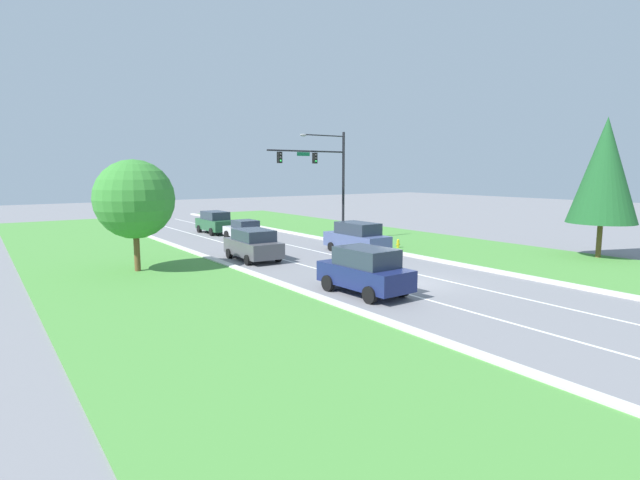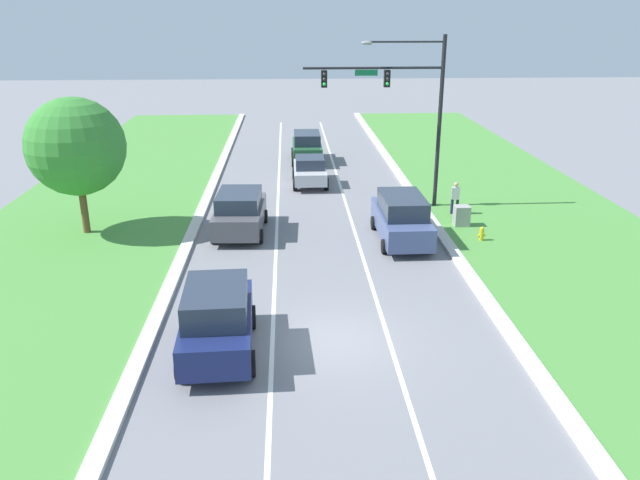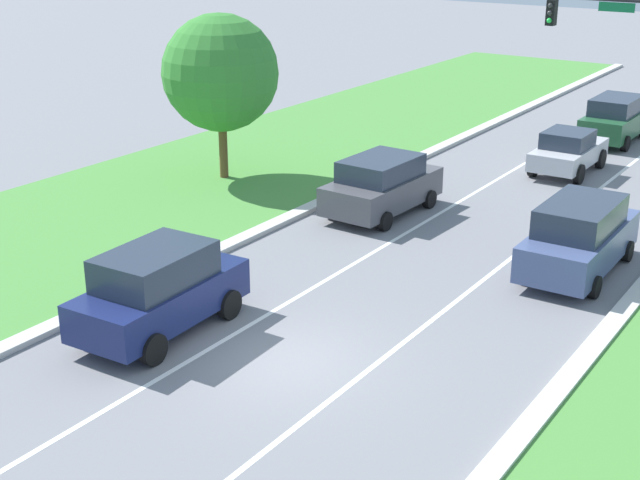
{
  "view_description": "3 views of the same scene",
  "coord_description": "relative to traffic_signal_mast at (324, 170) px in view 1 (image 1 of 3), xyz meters",
  "views": [
    {
      "loc": [
        -17.65,
        -17.39,
        5.49
      ],
      "look_at": [
        -2.3,
        4.62,
        1.82
      ],
      "focal_mm": 28.0,
      "sensor_mm": 36.0,
      "label": 1
    },
    {
      "loc": [
        -1.22,
        -16.91,
        9.54
      ],
      "look_at": [
        -0.05,
        5.52,
        1.3
      ],
      "focal_mm": 35.0,
      "sensor_mm": 36.0,
      "label": 2
    },
    {
      "loc": [
        10.63,
        -14.49,
        9.56
      ],
      "look_at": [
        -1.22,
        3.21,
        1.66
      ],
      "focal_mm": 50.0,
      "sensor_mm": 36.0,
      "label": 3
    }
  ],
  "objects": [
    {
      "name": "grass_verge_right",
      "position": [
        6.41,
        -13.8,
        -5.57
      ],
      "size": [
        10.0,
        90.0,
        0.08
      ],
      "color": "#4C8E3D",
      "rests_on": "ground_plane"
    },
    {
      "name": "silver_sedan",
      "position": [
        -4.45,
        4.76,
        -4.76
      ],
      "size": [
        2.02,
        4.25,
        1.68
      ],
      "rotation": [
        0.0,
        0.0,
        0.0
      ],
      "color": "silver",
      "rests_on": "ground_plane"
    },
    {
      "name": "fire_hydrant",
      "position": [
        2.73,
        -5.33,
        -5.27
      ],
      "size": [
        0.34,
        0.2,
        0.7
      ],
      "color": "gold",
      "rests_on": "ground_plane"
    },
    {
      "name": "curb_strip_right",
      "position": [
        1.16,
        -13.8,
        -5.54
      ],
      "size": [
        0.5,
        90.0,
        0.15
      ],
      "color": "beige",
      "rests_on": "ground_plane"
    },
    {
      "name": "lane_stripe_inner_right",
      "position": [
        -2.69,
        -13.8,
        -5.61
      ],
      "size": [
        0.14,
        81.0,
        0.01
      ],
      "color": "white",
      "rests_on": "ground_plane"
    },
    {
      "name": "navy_suv",
      "position": [
        -7.86,
        -14.26,
        -4.52
      ],
      "size": [
        2.33,
        4.63,
        2.12
      ],
      "rotation": [
        0.0,
        0.0,
        0.04
      ],
      "color": "navy",
      "rests_on": "ground_plane"
    },
    {
      "name": "grass_verge_left",
      "position": [
        -15.39,
        -13.8,
        -5.57
      ],
      "size": [
        10.0,
        90.0,
        0.08
      ],
      "color": "#4C8E3D",
      "rests_on": "ground_plane"
    },
    {
      "name": "oak_near_left_tree",
      "position": [
        -14.94,
        -3.31,
        -1.6
      ],
      "size": [
        4.28,
        4.28,
        6.16
      ],
      "color": "brown",
      "rests_on": "ground_plane"
    },
    {
      "name": "curb_strip_left",
      "position": [
        -10.14,
        -13.8,
        -5.54
      ],
      "size": [
        0.5,
        90.0,
        0.15
      ],
      "color": "beige",
      "rests_on": "ground_plane"
    },
    {
      "name": "forest_suv",
      "position": [
        -4.42,
        10.7,
        -4.59
      ],
      "size": [
        2.1,
        4.64,
        1.99
      ],
      "rotation": [
        0.0,
        0.0,
        -0.0
      ],
      "color": "#235633",
      "rests_on": "ground_plane"
    },
    {
      "name": "conifer_near_right_tree",
      "position": [
        10.41,
        -15.59,
        -0.05
      ],
      "size": [
        4.12,
        4.12,
        8.88
      ],
      "color": "brown",
      "rests_on": "ground_plane"
    },
    {
      "name": "pedestrian",
      "position": [
        2.52,
        -1.48,
        -4.68
      ],
      "size": [
        0.42,
        0.29,
        1.69
      ],
      "rotation": [
        0.0,
        0.0,
        2.94
      ],
      "color": "#232842",
      "rests_on": "ground_plane"
    },
    {
      "name": "slate_blue_suv",
      "position": [
        -0.78,
        -4.96,
        -4.57
      ],
      "size": [
        2.21,
        5.05,
        2.08
      ],
      "rotation": [
        0.0,
        0.0,
        0.01
      ],
      "color": "#475684",
      "rests_on": "ground_plane"
    },
    {
      "name": "ground_plane",
      "position": [
        -4.49,
        -13.8,
        -5.61
      ],
      "size": [
        160.0,
        160.0,
        0.0
      ],
      "primitive_type": "plane",
      "color": "slate"
    },
    {
      "name": "utility_cabinet",
      "position": [
        2.38,
        -3.27,
        -5.1
      ],
      "size": [
        0.7,
        0.6,
        1.03
      ],
      "color": "#9E9E99",
      "rests_on": "ground_plane"
    },
    {
      "name": "lane_stripe_inner_left",
      "position": [
        -6.29,
        -13.8,
        -5.61
      ],
      "size": [
        0.14,
        81.0,
        0.01
      ],
      "color": "white",
      "rests_on": "ground_plane"
    },
    {
      "name": "traffic_signal_mast",
      "position": [
        0.0,
        0.0,
        0.0
      ],
      "size": [
        6.87,
        0.41,
        8.55
      ],
      "color": "black",
      "rests_on": "ground_plane"
    },
    {
      "name": "graphite_suv",
      "position": [
        -7.95,
        -3.54,
        -4.62
      ],
      "size": [
        2.41,
        4.68,
        1.94
      ],
      "rotation": [
        0.0,
        0.0,
        -0.04
      ],
      "color": "#4C4C51",
      "rests_on": "ground_plane"
    }
  ]
}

